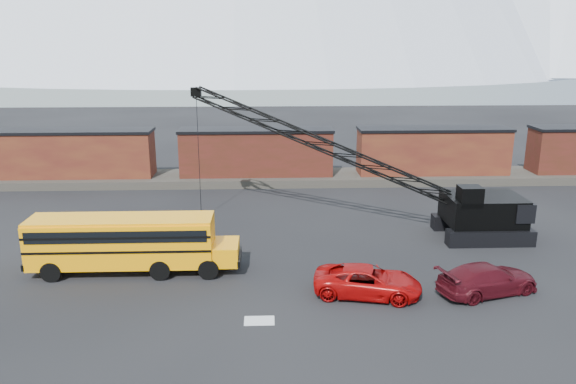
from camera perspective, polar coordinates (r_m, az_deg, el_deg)
name	(u,v)px	position (r m, az deg, el deg)	size (l,w,h in m)	color
ground	(251,284)	(30.28, -3.81, -9.35)	(160.00, 160.00, 0.00)	black
gravel_berm	(257,178)	(51.01, -3.19, 1.42)	(120.00, 5.00, 0.70)	#433F37
boxcar_west_near	(76,153)	(53.23, -20.75, 3.69)	(13.70, 3.10, 4.17)	#481714
boxcar_mid	(256,152)	(50.48, -3.23, 4.08)	(13.70, 3.10, 4.17)	#511A16
boxcar_east_near	(433,151)	(52.67, 14.50, 4.09)	(13.70, 3.10, 4.17)	#481714
snow_patch	(259,321)	(26.69, -2.93, -12.92)	(1.40, 0.90, 0.02)	silver
school_bus	(129,242)	(32.31, -15.88, -4.86)	(11.65, 2.65, 3.19)	#FF9C05
red_pickup	(368,281)	(29.04, 8.10, -8.97)	(2.50, 5.42, 1.51)	#AB0808
maroon_suv	(488,279)	(30.70, 19.61, -8.32)	(2.18, 5.36, 1.56)	#460C14
crawler_crane	(330,148)	(37.55, 4.31, 4.48)	(22.07, 7.16, 9.59)	black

